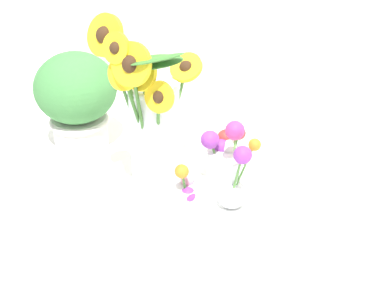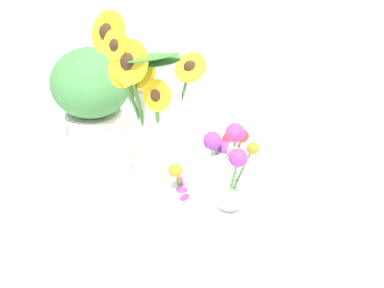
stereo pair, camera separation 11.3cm
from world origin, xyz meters
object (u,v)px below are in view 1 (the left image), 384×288
object	(u,v)px
potted_plant	(77,97)
serving_tray	(192,201)
mason_jar_sunflowers	(152,126)
vase_bulb_right	(234,176)
vase_small_back	(224,158)
vase_small_center	(184,200)

from	to	relation	value
potted_plant	serving_tray	bearing A→B (deg)	-8.88
mason_jar_sunflowers	potted_plant	bearing A→B (deg)	164.37
mason_jar_sunflowers	vase_bulb_right	world-z (taller)	mason_jar_sunflowers
mason_jar_sunflowers	vase_bulb_right	bearing A→B (deg)	14.96
vase_bulb_right	vase_small_back	xyz separation A→B (m)	(-0.07, 0.07, -0.01)
serving_tray	potted_plant	distance (m)	0.43
vase_small_center	mason_jar_sunflowers	bearing A→B (deg)	154.90
vase_small_center	potted_plant	world-z (taller)	potted_plant
vase_small_center	vase_bulb_right	world-z (taller)	vase_bulb_right
mason_jar_sunflowers	vase_small_center	size ratio (longest dim) A/B	2.71
mason_jar_sunflowers	vase_small_center	distance (m)	0.17
vase_small_back	potted_plant	world-z (taller)	potted_plant
vase_small_center	potted_plant	xyz separation A→B (m)	(-0.43, 0.14, 0.07)
vase_bulb_right	potted_plant	world-z (taller)	potted_plant
mason_jar_sunflowers	potted_plant	xyz separation A→B (m)	(-0.32, 0.09, -0.05)
serving_tray	vase_small_center	world-z (taller)	vase_small_center
vase_small_center	vase_small_back	xyz separation A→B (m)	(-0.01, 0.18, 0.01)
vase_small_center	serving_tray	bearing A→B (deg)	112.59
vase_bulb_right	vase_small_back	distance (m)	0.10
vase_small_center	vase_bulb_right	distance (m)	0.12
serving_tray	vase_bulb_right	distance (m)	0.13
vase_bulb_right	vase_small_back	size ratio (longest dim) A/B	1.31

